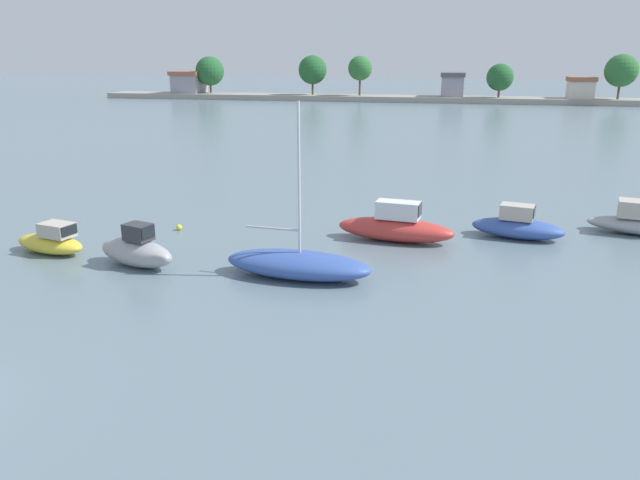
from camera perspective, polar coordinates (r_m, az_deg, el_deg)
The scene contains 7 objects.
moored_boat_2 at distance 27.42m, azimuth -23.85°, elevation -0.12°, with size 3.52×1.97×1.33m.
moored_boat_3 at distance 24.56m, azimuth -16.80°, elevation -0.95°, with size 3.71×2.25×1.72m.
moored_boat_4 at distance 22.38m, azimuth -2.09°, elevation -2.27°, with size 5.64×2.35×6.37m.
moored_boat_5 at distance 26.90m, azimuth 7.10°, elevation 1.22°, with size 5.30×2.14×1.78m.
moored_boat_6 at distance 28.57m, azimuth 18.00°, elevation 1.24°, with size 4.27×2.38×1.51m.
mooring_buoy_0 at distance 29.19m, azimuth -13.05°, elevation 1.16°, with size 0.27×0.27×0.27m, color yellow.
distant_shoreline at distance 109.24m, azimuth 5.50°, elevation 14.20°, with size 102.52×7.23×7.90m.
Camera 1 is at (12.26, -9.45, 7.90)m, focal length 34.20 mm.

